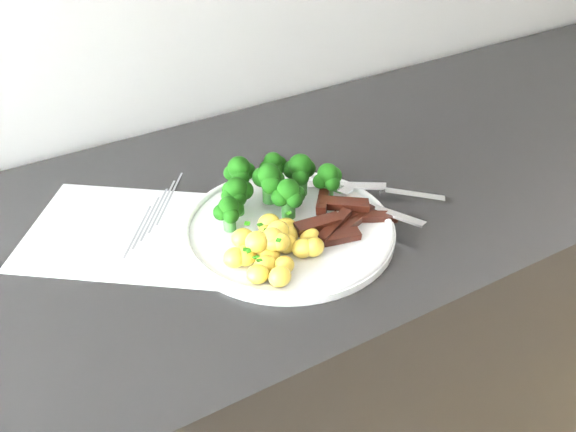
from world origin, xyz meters
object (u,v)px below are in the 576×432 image
Objects in this scene: potatoes at (272,246)px; fork at (371,204)px; beef_strips at (338,220)px; counter at (308,390)px; recipe_paper at (137,232)px; knife at (394,193)px; plate at (288,229)px; broccoli at (273,183)px.

potatoes reaches higher than fork.
counter is at bearing 75.54° from beef_strips.
knife is at bearing -17.58° from recipe_paper.
knife reaches higher than recipe_paper.
potatoes reaches higher than plate.
plate is 0.18m from knife.
potatoes is at bearing -49.46° from recipe_paper.
broccoli is 1.21× the size of knife.
knife is (0.06, 0.02, -0.01)m from fork.
broccoli is 0.12m from potatoes.
plate is at bearing 178.55° from knife.
potatoes is 0.11m from beef_strips.
beef_strips is at bearing -170.01° from fork.
plate is (0.18, -0.11, 0.01)m from recipe_paper.
potatoes reaches higher than counter.
recipe_paper is at bearing 148.87° from beef_strips.
knife is at bearing -19.50° from broccoli.
beef_strips is at bearing -31.13° from recipe_paper.
beef_strips reaches higher than recipe_paper.
potatoes is 0.18m from fork.
counter is 0.49m from beef_strips.
beef_strips is 0.85× the size of fork.
plate is at bearing 169.49° from fork.
fork is at bearing -34.37° from broccoli.
fork is at bearing -67.84° from counter.
plate is at bearing -98.82° from broccoli.
beef_strips is (0.11, 0.01, -0.00)m from potatoes.
plate is 1.78× the size of knife.
beef_strips reaches higher than counter.
recipe_paper is 0.38m from knife.
broccoli is 1.50× the size of potatoes.
counter is 8.13× the size of plate.
potatoes is at bearing -170.72° from knife.
potatoes is 0.88× the size of beef_strips.
counter is 0.48m from fork.
broccoli reaches higher than counter.
plate reaches higher than counter.
broccoli reaches higher than potatoes.
counter is 0.51m from broccoli.
fork is (0.13, -0.02, 0.01)m from plate.
counter is 0.53m from recipe_paper.
broccoli is 0.19m from knife.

